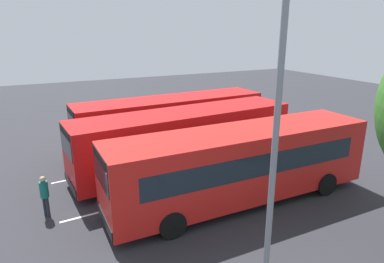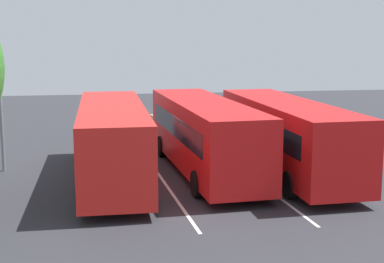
{
  "view_description": "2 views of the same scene",
  "coord_description": "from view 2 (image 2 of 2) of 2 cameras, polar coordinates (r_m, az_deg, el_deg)",
  "views": [
    {
      "loc": [
        7.41,
        14.47,
        6.97
      ],
      "look_at": [
        -0.24,
        -1.03,
        1.7
      ],
      "focal_mm": 31.59,
      "sensor_mm": 36.0,
      "label": 1
    },
    {
      "loc": [
        -22.84,
        4.28,
        5.88
      ],
      "look_at": [
        0.73,
        0.43,
        1.79
      ],
      "focal_mm": 52.91,
      "sensor_mm": 36.0,
      "label": 2
    }
  ],
  "objects": [
    {
      "name": "bus_far_left",
      "position": [
        24.43,
        9.41,
        -0.23
      ],
      "size": [
        11.45,
        3.04,
        3.1
      ],
      "rotation": [
        0.0,
        0.0,
        0.04
      ],
      "color": "red",
      "rests_on": "ground"
    },
    {
      "name": "ground_plane",
      "position": [
        23.98,
        1.3,
        -4.49
      ],
      "size": [
        68.62,
        68.62,
        0.0
      ],
      "primitive_type": "plane",
      "color": "#2B2B30"
    },
    {
      "name": "pedestrian",
      "position": [
        30.68,
        -4.11,
        0.5
      ],
      "size": [
        0.45,
        0.45,
        1.67
      ],
      "rotation": [
        0.0,
        0.0,
        3.75
      ],
      "color": "#232833",
      "rests_on": "ground"
    },
    {
      "name": "bus_center_left",
      "position": [
        24.24,
        1.22,
        -0.18
      ],
      "size": [
        11.51,
        3.34,
        3.1
      ],
      "rotation": [
        0.0,
        0.0,
        0.07
      ],
      "color": "red",
      "rests_on": "ground"
    },
    {
      "name": "lane_stripe_inner_left",
      "position": [
        23.71,
        -3.15,
        -4.65
      ],
      "size": [
        13.92,
        1.0,
        0.01
      ],
      "primitive_type": "cube",
      "rotation": [
        0.0,
        0.0,
        0.06
      ],
      "color": "silver",
      "rests_on": "ground"
    },
    {
      "name": "bus_center_right",
      "position": [
        23.15,
        -8.03,
        -0.75
      ],
      "size": [
        11.37,
        2.73,
        3.1
      ],
      "rotation": [
        0.0,
        0.0,
        -0.0
      ],
      "color": "red",
      "rests_on": "ground"
    },
    {
      "name": "street_lamp",
      "position": [
        25.37,
        -18.47,
        7.23
      ],
      "size": [
        0.87,
        2.73,
        8.71
      ],
      "rotation": [
        0.0,
        0.0,
        -1.83
      ],
      "color": "gray",
      "rests_on": "ground"
    },
    {
      "name": "lane_stripe_outer_left",
      "position": [
        24.38,
        5.63,
        -4.28
      ],
      "size": [
        13.92,
        1.0,
        0.01
      ],
      "primitive_type": "cube",
      "rotation": [
        0.0,
        0.0,
        0.06
      ],
      "color": "silver",
      "rests_on": "ground"
    }
  ]
}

